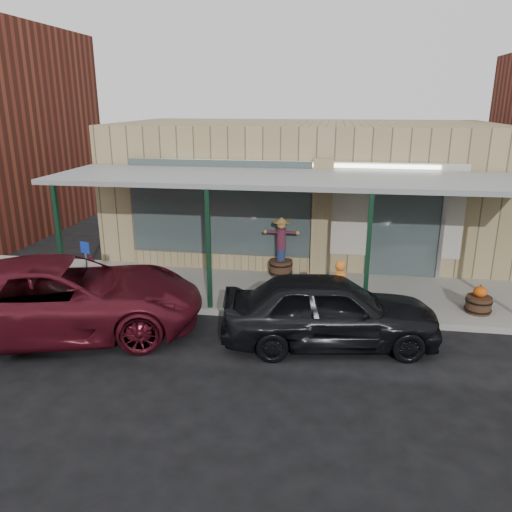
% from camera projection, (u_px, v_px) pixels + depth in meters
% --- Properties ---
extents(ground, '(120.00, 120.00, 0.00)m').
position_uv_depth(ground, '(274.00, 363.00, 9.69)').
color(ground, black).
rests_on(ground, ground).
extents(sidewalk, '(40.00, 3.20, 0.15)m').
position_uv_depth(sidewalk, '(291.00, 292.00, 13.06)').
color(sidewalk, gray).
rests_on(sidewalk, ground).
extents(storefront, '(12.00, 6.25, 4.20)m').
position_uv_depth(storefront, '(304.00, 187.00, 16.77)').
color(storefront, '#9B865F').
rests_on(storefront, ground).
extents(awning, '(12.00, 3.00, 3.04)m').
position_uv_depth(awning, '(293.00, 180.00, 12.15)').
color(awning, gray).
rests_on(awning, ground).
extents(block_buildings_near, '(61.00, 8.00, 8.00)m').
position_uv_depth(block_buildings_near, '(366.00, 135.00, 16.95)').
color(block_buildings_near, maroon).
rests_on(block_buildings_near, ground).
extents(barrel_scarecrow, '(0.98, 0.83, 1.67)m').
position_uv_depth(barrel_scarecrow, '(281.00, 256.00, 14.00)').
color(barrel_scarecrow, '#442B1B').
rests_on(barrel_scarecrow, sidewalk).
extents(barrel_pumpkin, '(0.69, 0.69, 0.68)m').
position_uv_depth(barrel_pumpkin, '(479.00, 302.00, 11.58)').
color(barrel_pumpkin, '#442B1B').
rests_on(barrel_pumpkin, sidewalk).
extents(handicap_sign, '(0.28, 0.12, 1.41)m').
position_uv_depth(handicap_sign, '(86.00, 261.00, 12.37)').
color(handicap_sign, gray).
rests_on(handicap_sign, sidewalk).
extents(parked_sedan, '(4.65, 2.42, 1.59)m').
position_uv_depth(parked_sedan, '(330.00, 310.00, 10.25)').
color(parked_sedan, black).
rests_on(parked_sedan, ground).
extents(car_maroon, '(6.51, 4.37, 1.66)m').
position_uv_depth(car_maroon, '(62.00, 297.00, 10.72)').
color(car_maroon, '#53101C').
rests_on(car_maroon, ground).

